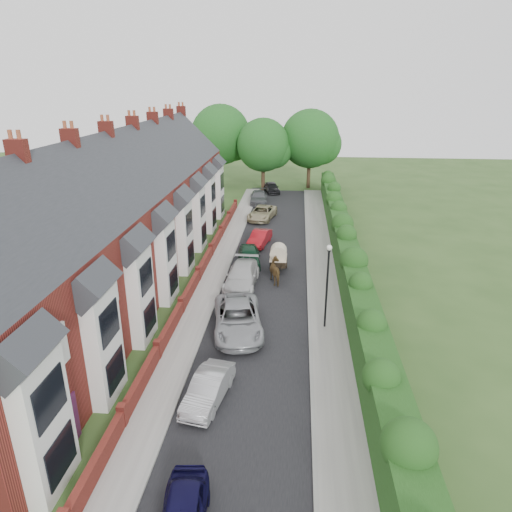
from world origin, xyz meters
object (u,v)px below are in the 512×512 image
Objects in this scene: car_green at (249,256)px; horse at (277,271)px; car_beige at (262,213)px; lamppost at (328,276)px; horse_cart at (278,256)px; car_red at (260,238)px; car_silver_a at (208,389)px; car_black at (272,187)px; car_grey at (258,197)px; car_silver_b at (238,319)px; car_white at (242,276)px.

car_green is 3.94m from horse.
car_beige is (0.03, 12.81, -0.04)m from car_green.
lamppost is 23.05m from car_beige.
horse_cart reaches higher than car_green.
car_red is 8.06m from car_beige.
car_black is (0.36, 41.62, 0.04)m from car_silver_a.
car_green reaches higher than car_beige.
car_grey reaches higher than car_silver_a.
car_green reaches higher than car_silver_a.
car_red is 14.87m from car_grey.
car_silver_b is at bearing -104.07° from car_black.
lamppost reaches higher than car_silver_a.
car_beige is at bearing 91.60° from car_white.
horse is at bearing -61.31° from car_green.
horse_cart is (2.34, -0.97, 0.48)m from car_green.
car_white is 1.08× the size of car_grey.
car_black is at bearing 80.30° from car_silver_b.
car_red is at bearing 80.04° from car_silver_b.
car_green is at bearing -105.00° from car_black.
car_green is 1.05× the size of car_black.
car_grey is 2.35× the size of horse.
horse is at bearing 89.86° from car_silver_a.
car_grey is at bearing 109.11° from car_beige.
horse is at bearing -86.07° from car_grey.
car_green is at bearing -74.50° from horse.
car_grey is 22.97m from horse.
car_black is at bearing 98.48° from lamppost.
car_silver_b is 1.49× the size of car_red.
car_grey is at bearing 102.45° from lamppost.
horse_cart reaches higher than car_black.
horse is 0.70× the size of horse_cart.
horse is at bearing -100.19° from car_black.
horse reaches higher than car_red.
car_silver_b is 1.37× the size of car_green.
car_white reaches higher than car_beige.
car_green is 12.81m from car_beige.
car_grey is (-6.40, 29.00, -2.60)m from lamppost.
horse is (2.34, -3.17, 0.14)m from car_green.
car_beige is 6.82m from car_grey.
car_white is 29.17m from car_black.
car_beige is at bearing 82.07° from car_green.
car_red is 6.06m from horse_cart.
car_silver_a is 1.34× the size of horse_cart.
lamppost reaches higher than car_black.
car_black reaches higher than car_red.
horse reaches higher than car_beige.
car_red is 1.33× the size of horse_cart.
horse_cart is at bearing 110.15° from lamppost.
car_red is (0.52, 21.22, -0.00)m from car_silver_a.
car_grey is at bearing 94.07° from car_white.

